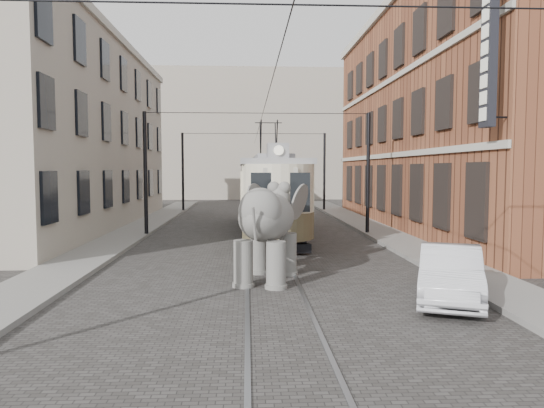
{
  "coord_description": "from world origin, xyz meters",
  "views": [
    {
      "loc": [
        -0.71,
        -18.39,
        3.27
      ],
      "look_at": [
        0.11,
        -1.7,
        2.1
      ],
      "focal_mm": 33.19,
      "sensor_mm": 36.0,
      "label": 1
    }
  ],
  "objects": [
    {
      "name": "parked_car",
      "position": [
        4.31,
        -6.34,
        0.68
      ],
      "size": [
        2.83,
        4.34,
        1.35
      ],
      "primitive_type": "imported",
      "rotation": [
        0.0,
        0.0,
        -0.37
      ],
      "color": "silver",
      "rests_on": "ground"
    },
    {
      "name": "elephant",
      "position": [
        -0.15,
        -3.85,
        1.45
      ],
      "size": [
        3.73,
        5.23,
        2.89
      ],
      "primitive_type": null,
      "rotation": [
        0.0,
        0.0,
        -0.26
      ],
      "color": "slate",
      "rests_on": "ground"
    },
    {
      "name": "tram",
      "position": [
        0.36,
        7.23,
        2.83
      ],
      "size": [
        3.13,
        14.29,
        5.66
      ],
      "primitive_type": null,
      "rotation": [
        0.0,
        0.0,
        0.01
      ],
      "color": "beige",
      "rests_on": "ground"
    },
    {
      "name": "sidewalk_right",
      "position": [
        6.0,
        0.0,
        0.07
      ],
      "size": [
        2.0,
        60.0,
        0.15
      ],
      "primitive_type": "cube",
      "color": "slate",
      "rests_on": "ground"
    },
    {
      "name": "stucco_building",
      "position": [
        -11.0,
        10.0,
        5.0
      ],
      "size": [
        7.0,
        24.0,
        10.0
      ],
      "primitive_type": "cube",
      "color": "gray",
      "rests_on": "ground"
    },
    {
      "name": "tram_rails",
      "position": [
        0.0,
        0.0,
        0.01
      ],
      "size": [
        1.54,
        80.0,
        0.02
      ],
      "primitive_type": null,
      "color": "slate",
      "rests_on": "ground"
    },
    {
      "name": "distant_block",
      "position": [
        0.0,
        40.0,
        7.0
      ],
      "size": [
        28.0,
        10.0,
        14.0
      ],
      "primitive_type": "cube",
      "color": "gray",
      "rests_on": "ground"
    },
    {
      "name": "catenary",
      "position": [
        -0.2,
        5.0,
        3.0
      ],
      "size": [
        11.0,
        30.2,
        6.0
      ],
      "primitive_type": null,
      "color": "black",
      "rests_on": "ground"
    },
    {
      "name": "brick_building",
      "position": [
        11.0,
        9.0,
        6.0
      ],
      "size": [
        8.0,
        26.0,
        12.0
      ],
      "primitive_type": "cube",
      "color": "brown",
      "rests_on": "ground"
    },
    {
      "name": "ground",
      "position": [
        0.0,
        0.0,
        0.0
      ],
      "size": [
        120.0,
        120.0,
        0.0
      ],
      "primitive_type": "plane",
      "color": "#3D3B39"
    },
    {
      "name": "sidewalk_left",
      "position": [
        -6.5,
        0.0,
        0.07
      ],
      "size": [
        2.0,
        60.0,
        0.15
      ],
      "primitive_type": "cube",
      "color": "slate",
      "rests_on": "ground"
    }
  ]
}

